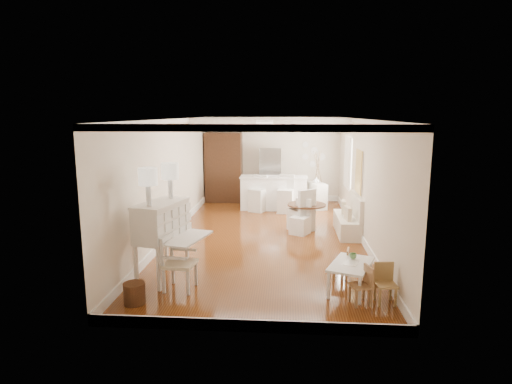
# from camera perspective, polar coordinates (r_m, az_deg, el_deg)

# --- Properties ---
(room) EXTENTS (9.00, 9.04, 2.82)m
(room) POSITION_cam_1_polar(r_m,az_deg,el_deg) (10.22, 1.61, 5.13)
(room) COLOR brown
(room) RESTS_ON ground
(secretary_bureau) EXTENTS (1.35, 1.37, 1.41)m
(secretary_bureau) POSITION_cam_1_polar(r_m,az_deg,el_deg) (7.80, -12.41, -6.37)
(secretary_bureau) COLOR white
(secretary_bureau) RESTS_ON ground
(gustavian_armchair) EXTENTS (0.59, 0.59, 0.93)m
(gustavian_armchair) POSITION_cam_1_polar(r_m,az_deg,el_deg) (7.36, -10.13, -9.27)
(gustavian_armchair) COLOR beige
(gustavian_armchair) RESTS_ON ground
(wicker_basket) EXTENTS (0.45, 0.45, 0.34)m
(wicker_basket) POSITION_cam_1_polar(r_m,az_deg,el_deg) (7.10, -15.91, -12.86)
(wicker_basket) COLOR #4C2B17
(wicker_basket) RESTS_ON ground
(kids_table) EXTENTS (0.91, 1.13, 0.49)m
(kids_table) POSITION_cam_1_polar(r_m,az_deg,el_deg) (7.41, 12.48, -11.04)
(kids_table) COLOR white
(kids_table) RESTS_ON ground
(kids_chair_a) EXTENTS (0.37, 0.37, 0.62)m
(kids_chair_a) POSITION_cam_1_polar(r_m,az_deg,el_deg) (6.96, 13.76, -11.97)
(kids_chair_a) COLOR #956C44
(kids_chair_a) RESTS_ON ground
(kids_chair_b) EXTENTS (0.33, 0.33, 0.57)m
(kids_chair_b) POSITION_cam_1_polar(r_m,az_deg,el_deg) (7.89, 11.22, -9.32)
(kids_chair_b) COLOR #B18350
(kids_chair_b) RESTS_ON ground
(kids_chair_c) EXTENTS (0.34, 0.34, 0.64)m
(kids_chair_c) POSITION_cam_1_polar(r_m,az_deg,el_deg) (7.08, 16.91, -11.64)
(kids_chair_c) COLOR #AA844D
(kids_chair_c) RESTS_ON ground
(banquette) EXTENTS (0.52, 1.60, 0.98)m
(banquette) POSITION_cam_1_polar(r_m,az_deg,el_deg) (10.73, 12.09, -2.91)
(banquette) COLOR silver
(banquette) RESTS_ON ground
(dining_table) EXTENTS (1.12, 1.12, 0.66)m
(dining_table) POSITION_cam_1_polar(r_m,az_deg,el_deg) (10.98, 6.73, -3.29)
(dining_table) COLOR #492A17
(dining_table) RESTS_ON ground
(slip_chair_near) EXTENTS (0.56, 0.57, 0.86)m
(slip_chair_near) POSITION_cam_1_polar(r_m,az_deg,el_deg) (10.54, 5.91, -3.32)
(slip_chair_near) COLOR white
(slip_chair_near) RESTS_ON ground
(slip_chair_far) EXTENTS (0.73, 0.73, 1.08)m
(slip_chair_far) POSITION_cam_1_polar(r_m,az_deg,el_deg) (10.85, 6.05, -2.33)
(slip_chair_far) COLOR silver
(slip_chair_far) RESTS_ON ground
(breakfast_counter) EXTENTS (2.05, 0.65, 1.03)m
(breakfast_counter) POSITION_cam_1_polar(r_m,az_deg,el_deg) (13.17, 2.37, -0.11)
(breakfast_counter) COLOR white
(breakfast_counter) RESTS_ON ground
(bar_stool_left) EXTENTS (0.58, 0.58, 1.09)m
(bar_stool_left) POSITION_cam_1_polar(r_m,az_deg,el_deg) (12.87, 0.23, -0.21)
(bar_stool_left) COLOR silver
(bar_stool_left) RESTS_ON ground
(bar_stool_right) EXTENTS (0.51, 0.51, 1.12)m
(bar_stool_right) POSITION_cam_1_polar(r_m,az_deg,el_deg) (12.71, 3.97, -0.30)
(bar_stool_right) COLOR silver
(bar_stool_right) RESTS_ON ground
(pantry_cabinet) EXTENTS (1.20, 0.60, 2.30)m
(pantry_cabinet) POSITION_cam_1_polar(r_m,az_deg,el_deg) (14.29, -4.32, 3.28)
(pantry_cabinet) COLOR #381E11
(pantry_cabinet) RESTS_ON ground
(fridge) EXTENTS (0.75, 0.65, 1.80)m
(fridge) POSITION_cam_1_polar(r_m,az_deg,el_deg) (14.14, 3.32, 2.20)
(fridge) COLOR silver
(fridge) RESTS_ON ground
(sideboard) EXTENTS (0.60, 0.90, 0.79)m
(sideboard) POSITION_cam_1_polar(r_m,az_deg,el_deg) (13.50, 8.15, -0.45)
(sideboard) COLOR silver
(sideboard) RESTS_ON ground
(pencil_cup) EXTENTS (0.15, 0.15, 0.09)m
(pencil_cup) POSITION_cam_1_polar(r_m,az_deg,el_deg) (7.54, 12.81, -8.31)
(pencil_cup) COLOR #629D5B
(pencil_cup) RESTS_ON kids_table
(branch_vase) EXTENTS (0.22, 0.22, 0.18)m
(branch_vase) POSITION_cam_1_polar(r_m,az_deg,el_deg) (13.40, 8.05, 1.58)
(branch_vase) COLOR white
(branch_vase) RESTS_ON sideboard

